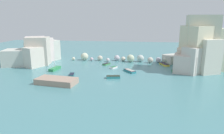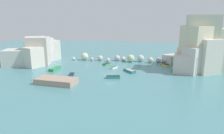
# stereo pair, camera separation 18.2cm
# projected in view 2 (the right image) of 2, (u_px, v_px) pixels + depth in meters

# --- Properties ---
(cove_water) EXTENTS (160.00, 160.00, 0.00)m
(cove_water) POSITION_uv_depth(u_px,v_px,m) (110.00, 74.00, 55.17)
(cove_water) COLOR teal
(cove_water) RESTS_ON ground
(cliff_headland_left) EXTENTS (16.38, 20.17, 9.19)m
(cliff_headland_left) POSITION_uv_depth(u_px,v_px,m) (37.00, 52.00, 70.10)
(cliff_headland_left) COLOR silver
(cliff_headland_left) RESTS_ON ground
(cliff_headland_right) EXTENTS (18.38, 20.76, 16.13)m
(cliff_headland_right) POSITION_uv_depth(u_px,v_px,m) (200.00, 51.00, 58.31)
(cliff_headland_right) COLOR beige
(cliff_headland_right) RESTS_ON ground
(rock_breakwater) EXTENTS (38.59, 4.53, 2.73)m
(rock_breakwater) POSITION_uv_depth(u_px,v_px,m) (128.00, 58.00, 70.86)
(rock_breakwater) COLOR beige
(rock_breakwater) RESTS_ON ground
(stone_dock) EXTENTS (10.01, 5.66, 1.36)m
(stone_dock) POSITION_uv_depth(u_px,v_px,m) (56.00, 81.00, 46.93)
(stone_dock) COLOR tan
(stone_dock) RESTS_ON ground
(moored_boat_0) EXTENTS (2.10, 4.87, 5.71)m
(moored_boat_0) POSITION_uv_depth(u_px,v_px,m) (55.00, 69.00, 59.54)
(moored_boat_0) COLOR #2F8A50
(moored_boat_0) RESTS_ON cove_water
(moored_boat_1) EXTENTS (1.88, 3.10, 0.52)m
(moored_boat_1) POSITION_uv_depth(u_px,v_px,m) (72.00, 75.00, 53.62)
(moored_boat_1) COLOR teal
(moored_boat_1) RESTS_ON cove_water
(moored_boat_2) EXTENTS (2.53, 3.09, 0.52)m
(moored_boat_2) POSITION_uv_depth(u_px,v_px,m) (107.00, 64.00, 66.22)
(moored_boat_2) COLOR #41874B
(moored_boat_2) RESTS_ON cove_water
(moored_boat_3) EXTENTS (3.72, 3.63, 0.63)m
(moored_boat_3) POSITION_uv_depth(u_px,v_px,m) (179.00, 72.00, 56.53)
(moored_boat_3) COLOR #317F44
(moored_boat_3) RESTS_ON cove_water
(moored_boat_4) EXTENTS (2.31, 2.85, 0.58)m
(moored_boat_4) POSITION_uv_depth(u_px,v_px,m) (114.00, 67.00, 61.51)
(moored_boat_4) COLOR white
(moored_boat_4) RESTS_ON cove_water
(moored_boat_5) EXTENTS (1.46, 3.87, 0.67)m
(moored_boat_5) POSITION_uv_depth(u_px,v_px,m) (63.00, 80.00, 48.41)
(moored_boat_5) COLOR white
(moored_boat_5) RESTS_ON cove_water
(moored_boat_6) EXTENTS (3.01, 4.57, 0.60)m
(moored_boat_6) POSITION_uv_depth(u_px,v_px,m) (164.00, 64.00, 65.49)
(moored_boat_6) COLOR gold
(moored_boat_6) RESTS_ON cove_water
(moored_boat_7) EXTENTS (3.73, 2.07, 0.67)m
(moored_boat_7) POSITION_uv_depth(u_px,v_px,m) (113.00, 77.00, 51.31)
(moored_boat_7) COLOR teal
(moored_boat_7) RESTS_ON cove_water
(moored_boat_8) EXTENTS (3.81, 4.33, 0.64)m
(moored_boat_8) POSITION_uv_depth(u_px,v_px,m) (130.00, 71.00, 57.23)
(moored_boat_8) COLOR teal
(moored_boat_8) RESTS_ON cove_water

